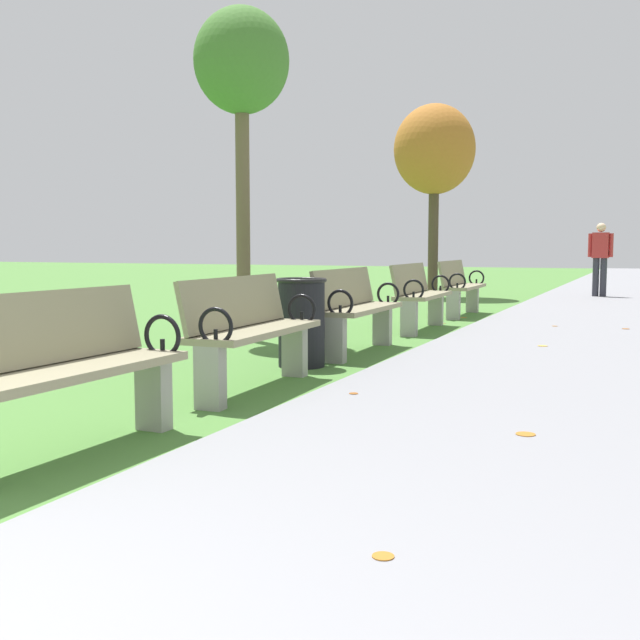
{
  "coord_description": "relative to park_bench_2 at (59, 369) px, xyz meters",
  "views": [
    {
      "loc": [
        2.4,
        -0.69,
        1.15
      ],
      "look_at": [
        -0.05,
        4.92,
        0.55
      ],
      "focal_mm": 43.16,
      "sensor_mm": 36.0,
      "label": 1
    }
  ],
  "objects": [
    {
      "name": "pedestrian_walking",
      "position": [
        1.78,
        14.92,
        0.44
      ],
      "size": [
        0.53,
        0.24,
        1.62
      ],
      "color": "#2D2D38",
      "rests_on": "paved_walkway"
    },
    {
      "name": "park_bench_4",
      "position": [
        -0.0,
        4.45,
        0.0
      ],
      "size": [
        0.5,
        1.61,
        0.9
      ],
      "color": "gray",
      "rests_on": "ground"
    },
    {
      "name": "park_bench_3",
      "position": [
        0.0,
        2.13,
        0.0
      ],
      "size": [
        0.52,
        1.61,
        0.9
      ],
      "color": "gray",
      "rests_on": "ground"
    },
    {
      "name": "park_bench_2",
      "position": [
        0.0,
        0.0,
        0.0
      ],
      "size": [
        0.51,
        1.61,
        0.9
      ],
      "color": "gray",
      "rests_on": "ground"
    },
    {
      "name": "scattered_leaves",
      "position": [
        0.49,
        4.09,
        -0.47
      ],
      "size": [
        4.65,
        15.57,
        0.02
      ],
      "color": "#93511E",
      "rests_on": "ground"
    },
    {
      "name": "tree_3",
      "position": [
        -1.64,
        13.54,
        2.72
      ],
      "size": [
        1.78,
        1.78,
        4.23
      ],
      "color": "#4C3D2D",
      "rests_on": "ground"
    },
    {
      "name": "tree_2",
      "position": [
        -1.68,
        5.03,
        2.75
      ],
      "size": [
        1.13,
        1.13,
        3.95
      ],
      "color": "brown",
      "rests_on": "ground"
    },
    {
      "name": "park_bench_6",
      "position": [
        -0.0,
        9.22,
        0.0
      ],
      "size": [
        0.5,
        1.61,
        0.9
      ],
      "color": "gray",
      "rests_on": "ground"
    },
    {
      "name": "trash_bin",
      "position": [
        -0.15,
        3.39,
        -0.06
      ],
      "size": [
        0.48,
        0.48,
        0.84
      ],
      "color": "black",
      "rests_on": "ground"
    },
    {
      "name": "park_bench_5",
      "position": [
        0.0,
        6.86,
        0.0
      ],
      "size": [
        0.53,
        1.62,
        0.9
      ],
      "color": "gray",
      "rests_on": "ground"
    },
    {
      "name": "paved_walkway",
      "position": [
        1.73,
        15.53,
        -0.48
      ],
      "size": [
        2.46,
        44.0,
        0.02
      ],
      "primitive_type": "cube",
      "color": "gray",
      "rests_on": "ground"
    }
  ]
}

